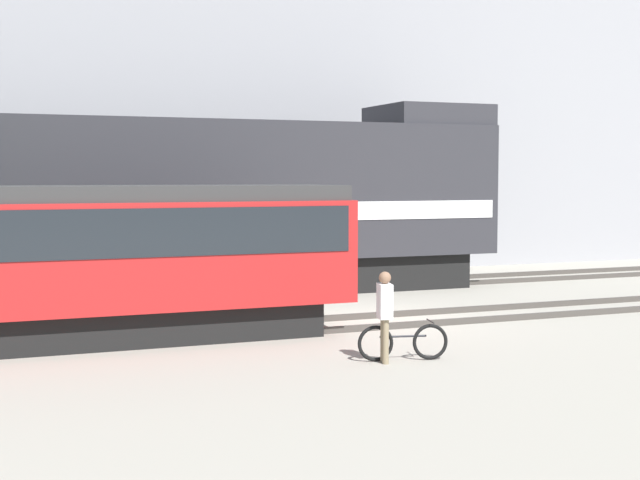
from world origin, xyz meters
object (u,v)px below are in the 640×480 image
at_px(freight_locomotive, 160,205).
at_px(streetcar, 80,254).
at_px(person, 385,308).
at_px(bicycle, 403,342).

bearing_deg(freight_locomotive, streetcar, -114.61).
relative_size(freight_locomotive, person, 12.09).
distance_m(freight_locomotive, person, 10.03).
distance_m(streetcar, bicycle, 6.41).
relative_size(streetcar, bicycle, 6.60).
xyz_separation_m(freight_locomotive, streetcar, (-2.75, -6.00, -0.72)).
height_order(streetcar, person, streetcar).
bearing_deg(streetcar, freight_locomotive, 65.39).
height_order(freight_locomotive, streetcar, freight_locomotive).
distance_m(freight_locomotive, bicycle, 10.17).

